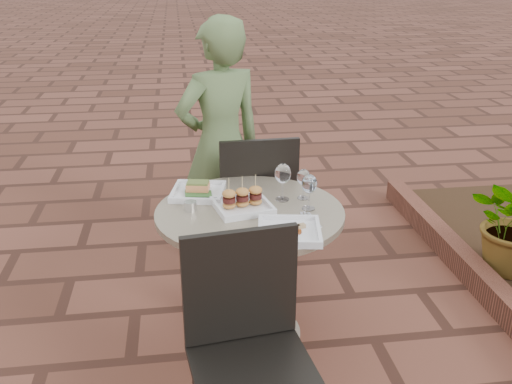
{
  "coord_description": "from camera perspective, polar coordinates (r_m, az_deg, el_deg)",
  "views": [
    {
      "loc": [
        -0.11,
        -2.34,
        1.85
      ],
      "look_at": [
        0.22,
        0.11,
        0.82
      ],
      "focal_mm": 40.0,
      "sensor_mm": 36.0,
      "label": 1
    }
  ],
  "objects": [
    {
      "name": "ground",
      "position": [
        2.98,
        -4.13,
        -15.82
      ],
      "size": [
        60.0,
        60.0,
        0.0
      ],
      "primitive_type": "plane",
      "color": "brown",
      "rests_on": "ground"
    },
    {
      "name": "wine_glass_mid",
      "position": [
        2.77,
        2.7,
        1.76
      ],
      "size": [
        0.08,
        0.08,
        0.19
      ],
      "color": "white",
      "rests_on": "cafe_table"
    },
    {
      "name": "plate_salmon",
      "position": [
        2.89,
        -5.81,
        0.1
      ],
      "size": [
        0.3,
        0.3,
        0.07
      ],
      "rotation": [
        0.0,
        0.0,
        -0.21
      ],
      "color": "silver",
      "rests_on": "cafe_table"
    },
    {
      "name": "chair_near",
      "position": [
        2.17,
        -0.84,
        -14.12
      ],
      "size": [
        0.49,
        0.49,
        0.93
      ],
      "rotation": [
        0.0,
        0.0,
        0.13
      ],
      "color": "black",
      "rests_on": "ground"
    },
    {
      "name": "diner",
      "position": [
        3.48,
        -3.6,
        4.58
      ],
      "size": [
        0.66,
        0.56,
        1.55
      ],
      "primitive_type": "imported",
      "rotation": [
        0.0,
        0.0,
        3.53
      ],
      "color": "#4D6437",
      "rests_on": "ground"
    },
    {
      "name": "wine_glass_far",
      "position": [
        2.8,
        4.76,
        1.41
      ],
      "size": [
        0.07,
        0.07,
        0.15
      ],
      "color": "white",
      "rests_on": "cafe_table"
    },
    {
      "name": "chair_far",
      "position": [
        3.31,
        0.03,
        -0.52
      ],
      "size": [
        0.46,
        0.46,
        0.93
      ],
      "rotation": [
        0.0,
        0.0,
        3.18
      ],
      "color": "black",
      "rests_on": "ground"
    },
    {
      "name": "cafe_table",
      "position": [
        2.82,
        -0.61,
        -6.35
      ],
      "size": [
        0.9,
        0.9,
        0.73
      ],
      "color": "gray",
      "rests_on": "ground"
    },
    {
      "name": "steel_ramekin",
      "position": [
        2.71,
        -6.58,
        -1.4
      ],
      "size": [
        0.07,
        0.07,
        0.04
      ],
      "primitive_type": "cylinder",
      "rotation": [
        0.0,
        0.0,
        0.1
      ],
      "color": "silver",
      "rests_on": "cafe_table"
    },
    {
      "name": "plate_tuna",
      "position": [
        2.47,
        3.34,
        -3.91
      ],
      "size": [
        0.31,
        0.31,
        0.03
      ],
      "rotation": [
        0.0,
        0.0,
        -0.16
      ],
      "color": "silver",
      "rests_on": "cafe_table"
    },
    {
      "name": "plate_sliders",
      "position": [
        2.71,
        -1.37,
        -0.97
      ],
      "size": [
        0.3,
        0.3,
        0.16
      ],
      "rotation": [
        0.0,
        0.0,
        0.21
      ],
      "color": "silver",
      "rests_on": "cafe_table"
    },
    {
      "name": "cutlery_set",
      "position": [
        2.61,
        5.33,
        -2.83
      ],
      "size": [
        0.1,
        0.2,
        0.0
      ],
      "primitive_type": null,
      "rotation": [
        0.0,
        0.0,
        0.06
      ],
      "color": "silver",
      "rests_on": "cafe_table"
    },
    {
      "name": "wine_glass_right",
      "position": [
        2.68,
        5.35,
        0.72
      ],
      "size": [
        0.07,
        0.07,
        0.17
      ],
      "color": "white",
      "rests_on": "cafe_table"
    },
    {
      "name": "planter_curb",
      "position": [
        3.61,
        22.04,
        -8.7
      ],
      "size": [
        0.12,
        3.0,
        0.15
      ],
      "primitive_type": "cube",
      "color": "brown",
      "rests_on": "ground"
    }
  ]
}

